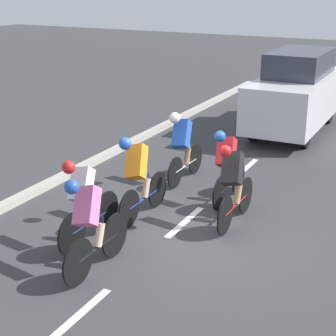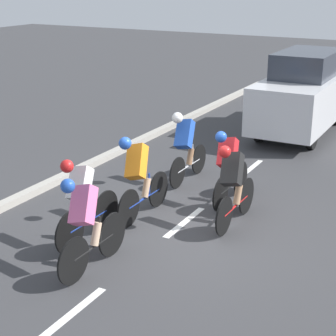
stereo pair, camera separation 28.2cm
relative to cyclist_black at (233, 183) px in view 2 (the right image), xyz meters
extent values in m
plane|color=#38383A|center=(0.76, 0.34, -0.77)|extent=(60.00, 60.00, 0.00)
cube|color=white|center=(0.76, 3.51, -0.77)|extent=(0.12, 1.40, 0.01)
cube|color=white|center=(0.76, 0.31, -0.77)|extent=(0.12, 1.40, 0.01)
cube|color=white|center=(0.76, -2.89, -0.77)|extent=(0.12, 1.40, 0.01)
cube|color=#A8A399|center=(3.96, 0.31, -0.70)|extent=(0.20, 25.48, 0.14)
cylinder|color=black|center=(-0.04, -0.58, -0.44)|extent=(0.03, 0.67, 0.67)
cylinder|color=black|center=(-0.04, 0.44, -0.44)|extent=(0.03, 0.67, 0.67)
cylinder|color=red|center=(-0.04, -0.07, -0.44)|extent=(0.04, 1.02, 0.04)
cylinder|color=red|center=(-0.04, -0.25, -0.23)|extent=(0.04, 0.04, 0.42)
cylinder|color=#1999D8|center=(-0.04, -0.12, -0.34)|extent=(0.07, 0.07, 0.16)
cylinder|color=tan|center=(-0.04, -0.15, -0.26)|extent=(0.12, 0.23, 0.36)
cube|color=black|center=(0.02, 0.03, 0.25)|extent=(0.42, 0.48, 0.62)
sphere|color=red|center=(0.07, 0.25, 0.61)|extent=(0.20, 0.20, 0.20)
cylinder|color=black|center=(0.42, -1.44, -0.44)|extent=(0.03, 0.65, 0.65)
cylinder|color=black|center=(0.42, -0.45, -0.44)|extent=(0.03, 0.65, 0.65)
cylinder|color=black|center=(0.42, -0.95, -0.44)|extent=(0.04, 0.99, 0.04)
cylinder|color=black|center=(0.42, -1.12, -0.23)|extent=(0.04, 0.04, 0.42)
cylinder|color=#1999D8|center=(0.42, -1.00, -0.34)|extent=(0.07, 0.07, 0.16)
cylinder|color=#9E704C|center=(0.42, -1.02, -0.26)|extent=(0.12, 0.23, 0.36)
cube|color=red|center=(0.47, -0.85, 0.23)|extent=(0.42, 0.46, 0.59)
sphere|color=blue|center=(0.52, -0.63, 0.58)|extent=(0.21, 0.21, 0.21)
cylinder|color=black|center=(1.79, 1.20, -0.42)|extent=(0.03, 0.70, 0.70)
cylinder|color=black|center=(1.79, 2.17, -0.42)|extent=(0.03, 0.70, 0.70)
cylinder|color=navy|center=(1.79, 1.69, -0.42)|extent=(0.04, 0.97, 0.04)
cylinder|color=navy|center=(1.79, 1.52, -0.21)|extent=(0.04, 0.04, 0.42)
cylinder|color=white|center=(1.79, 1.64, -0.32)|extent=(0.07, 0.07, 0.16)
cylinder|color=#9E704C|center=(1.79, 1.62, -0.24)|extent=(0.12, 0.23, 0.36)
cube|color=white|center=(1.85, 1.79, 0.25)|extent=(0.43, 0.46, 0.59)
sphere|color=red|center=(1.91, 2.01, 0.59)|extent=(0.21, 0.21, 0.21)
cylinder|color=black|center=(1.52, -0.11, -0.44)|extent=(0.03, 0.67, 0.67)
cylinder|color=black|center=(1.52, 0.92, -0.44)|extent=(0.03, 0.67, 0.67)
cylinder|color=navy|center=(1.52, 0.41, -0.44)|extent=(0.04, 1.03, 0.04)
cylinder|color=navy|center=(1.52, 0.23, -0.23)|extent=(0.04, 0.04, 0.42)
cylinder|color=white|center=(1.52, 0.36, -0.34)|extent=(0.07, 0.07, 0.16)
cylinder|color=#DBAD84|center=(1.52, 0.33, -0.26)|extent=(0.12, 0.23, 0.36)
cube|color=orange|center=(1.60, 0.51, 0.27)|extent=(0.47, 0.50, 0.67)
sphere|color=blue|center=(1.68, 0.73, 0.65)|extent=(0.22, 0.22, 0.22)
cylinder|color=black|center=(1.19, 1.91, -0.43)|extent=(0.03, 0.69, 0.69)
cylinder|color=black|center=(1.19, 2.86, -0.43)|extent=(0.03, 0.69, 0.69)
cylinder|color=black|center=(1.19, 2.38, -0.43)|extent=(0.04, 0.95, 0.04)
cylinder|color=black|center=(1.19, 2.22, -0.22)|extent=(0.04, 0.04, 0.42)
cylinder|color=green|center=(1.19, 2.33, -0.33)|extent=(0.07, 0.07, 0.16)
cylinder|color=beige|center=(1.19, 2.31, -0.25)|extent=(0.12, 0.23, 0.36)
cube|color=pink|center=(1.27, 2.48, 0.26)|extent=(0.46, 0.48, 0.63)
sphere|color=blue|center=(1.34, 2.70, 0.61)|extent=(0.20, 0.20, 0.20)
cylinder|color=black|center=(1.65, -2.11, -0.45)|extent=(0.03, 0.64, 0.64)
cylinder|color=black|center=(1.65, -1.12, -0.45)|extent=(0.03, 0.64, 0.64)
cylinder|color=#B7B7BC|center=(1.65, -1.61, -0.45)|extent=(0.04, 1.00, 0.04)
cylinder|color=#B7B7BC|center=(1.65, -1.79, -0.24)|extent=(0.04, 0.04, 0.42)
cylinder|color=white|center=(1.65, -1.66, -0.35)|extent=(0.07, 0.07, 0.16)
cylinder|color=#9E704C|center=(1.65, -1.69, -0.27)|extent=(0.12, 0.23, 0.36)
cube|color=blue|center=(1.70, -1.51, 0.25)|extent=(0.42, 0.50, 0.63)
sphere|color=white|center=(1.75, -1.29, 0.64)|extent=(0.22, 0.22, 0.22)
cylinder|color=black|center=(-0.04, -5.06, -0.45)|extent=(0.14, 0.64, 0.64)
cylinder|color=black|center=(1.32, -5.06, -0.45)|extent=(0.14, 0.64, 0.64)
cylinder|color=black|center=(1.32, -7.81, -0.45)|extent=(0.14, 0.64, 0.64)
cube|color=silver|center=(0.64, -6.43, 0.15)|extent=(1.70, 4.44, 1.20)
cube|color=#2D333D|center=(0.64, -6.66, 1.08)|extent=(1.39, 2.44, 0.66)
camera|label=1|loc=(-3.03, 8.45, 3.35)|focal=60.00mm
camera|label=2|loc=(-3.28, 8.32, 3.35)|focal=60.00mm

